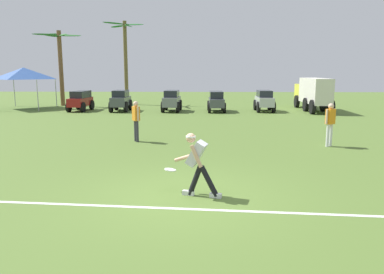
# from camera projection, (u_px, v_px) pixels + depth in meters

# --- Properties ---
(ground_plane) EXTENTS (80.00, 80.00, 0.00)m
(ground_plane) POSITION_uv_depth(u_px,v_px,m) (183.00, 196.00, 8.18)
(ground_plane) COLOR #526E2D
(field_line_paint) EXTENTS (25.18, 2.04, 0.01)m
(field_line_paint) POSITION_uv_depth(u_px,v_px,m) (181.00, 209.00, 7.44)
(field_line_paint) COLOR white
(field_line_paint) RESTS_ON ground_plane
(frisbee_thrower) EXTENTS (1.06, 0.64, 1.39)m
(frisbee_thrower) POSITION_uv_depth(u_px,v_px,m) (197.00, 161.00, 8.08)
(frisbee_thrower) COLOR black
(frisbee_thrower) RESTS_ON ground_plane
(frisbee_in_flight) EXTENTS (0.32, 0.32, 0.06)m
(frisbee_in_flight) POSITION_uv_depth(u_px,v_px,m) (170.00, 170.00, 8.52)
(frisbee_in_flight) COLOR white
(teammate_near_sideline) EXTENTS (0.44, 0.36, 1.56)m
(teammate_near_sideline) POSITION_uv_depth(u_px,v_px,m) (330.00, 121.00, 13.40)
(teammate_near_sideline) COLOR silver
(teammate_near_sideline) RESTS_ON ground_plane
(teammate_midfield) EXTENTS (0.35, 0.46, 1.56)m
(teammate_midfield) POSITION_uv_depth(u_px,v_px,m) (136.00, 117.00, 14.31)
(teammate_midfield) COLOR #33333D
(teammate_midfield) RESTS_ON ground_plane
(parked_car_slot_a) EXTENTS (1.27, 2.45, 1.34)m
(parked_car_slot_a) POSITION_uv_depth(u_px,v_px,m) (81.00, 100.00, 25.38)
(parked_car_slot_a) COLOR maroon
(parked_car_slot_a) RESTS_ON ground_plane
(parked_car_slot_b) EXTENTS (1.17, 2.35, 1.40)m
(parked_car_slot_b) POSITION_uv_depth(u_px,v_px,m) (121.00, 100.00, 25.14)
(parked_car_slot_b) COLOR #474C51
(parked_car_slot_b) RESTS_ON ground_plane
(parked_car_slot_c) EXTENTS (1.26, 2.39, 1.40)m
(parked_car_slot_c) POSITION_uv_depth(u_px,v_px,m) (172.00, 100.00, 25.02)
(parked_car_slot_c) COLOR slate
(parked_car_slot_c) RESTS_ON ground_plane
(parked_car_slot_d) EXTENTS (1.17, 2.41, 1.34)m
(parked_car_slot_d) POSITION_uv_depth(u_px,v_px,m) (216.00, 101.00, 24.88)
(parked_car_slot_d) COLOR #474C51
(parked_car_slot_d) RESTS_ON ground_plane
(parked_car_slot_e) EXTENTS (1.16, 2.35, 1.40)m
(parked_car_slot_e) POSITION_uv_depth(u_px,v_px,m) (264.00, 100.00, 24.99)
(parked_car_slot_e) COLOR #B7BABF
(parked_car_slot_e) RESTS_ON ground_plane
(box_truck) EXTENTS (1.47, 5.92, 2.20)m
(box_truck) POSITION_uv_depth(u_px,v_px,m) (313.00, 92.00, 25.47)
(box_truck) COLOR yellow
(box_truck) RESTS_ON ground_plane
(palm_tree_far_left) EXTENTS (3.48, 3.56, 5.68)m
(palm_tree_far_left) POSITION_uv_depth(u_px,v_px,m) (60.00, 59.00, 28.55)
(palm_tree_far_left) COLOR brown
(palm_tree_far_left) RESTS_ON ground_plane
(palm_tree_left_of_centre) EXTENTS (2.98, 3.24, 6.51)m
(palm_tree_left_of_centre) POSITION_uv_depth(u_px,v_px,m) (125.00, 55.00, 29.56)
(palm_tree_left_of_centre) COLOR brown
(palm_tree_left_of_centre) RESTS_ON ground_plane
(event_tent) EXTENTS (3.37, 3.37, 2.92)m
(event_tent) POSITION_uv_depth(u_px,v_px,m) (24.00, 73.00, 26.59)
(event_tent) COLOR #B2B5BA
(event_tent) RESTS_ON ground_plane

